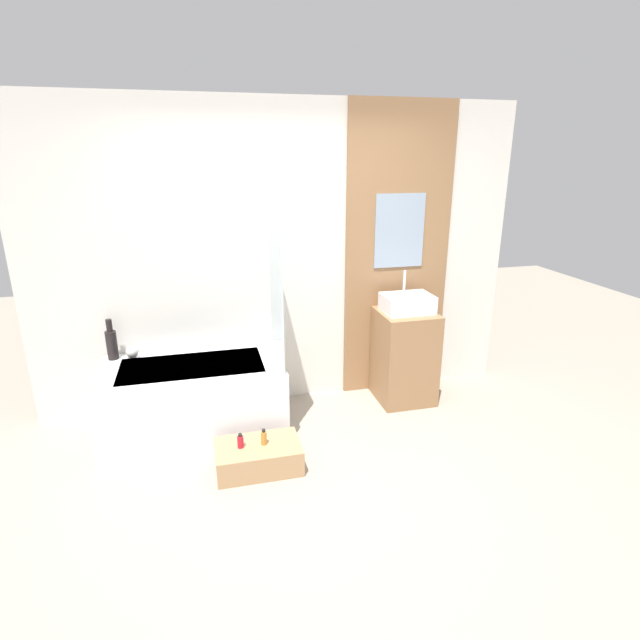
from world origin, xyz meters
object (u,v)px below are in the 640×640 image
object	(u,v)px
vase_tall_dark	(112,343)
sink	(407,303)
wooden_step_bench	(258,456)
bottle_soap_primary	(240,441)
bottle_soap_secondary	(264,437)
bathtub	(195,398)
vase_round_light	(132,352)

from	to	relation	value
vase_tall_dark	sink	bearing A→B (deg)	-4.08
sink	wooden_step_bench	bearing A→B (deg)	-151.82
bottle_soap_primary	bottle_soap_secondary	size ratio (longest dim) A/B	0.90
bathtub	wooden_step_bench	size ratio (longest dim) A/B	2.35
bottle_soap_secondary	bottle_soap_primary	bearing A→B (deg)	-180.00
bottle_soap_primary	sink	bearing A→B (deg)	26.30
vase_round_light	vase_tall_dark	bearing A→B (deg)	176.73
vase_tall_dark	bottle_soap_primary	world-z (taller)	vase_tall_dark
bathtub	wooden_step_bench	distance (m)	0.81
sink	vase_tall_dark	world-z (taller)	sink
sink	vase_tall_dark	size ratio (longest dim) A/B	1.26
bathtub	vase_round_light	size ratio (longest dim) A/B	13.86
wooden_step_bench	bottle_soap_primary	world-z (taller)	bottle_soap_primary
vase_round_light	bottle_soap_secondary	xyz separation A→B (m)	(0.94, -0.94, -0.38)
vase_tall_dark	vase_round_light	world-z (taller)	vase_tall_dark
bathtub	bottle_soap_secondary	size ratio (longest dim) A/B	11.75
sink	bathtub	bearing A→B (deg)	-176.56
vase_round_light	bottle_soap_primary	xyz separation A→B (m)	(0.77, -0.94, -0.39)
wooden_step_bench	bottle_soap_secondary	bearing A→B (deg)	0.00
wooden_step_bench	sink	xyz separation A→B (m)	(1.44, 0.77, 0.82)
bathtub	vase_tall_dark	distance (m)	0.80
bathtub	sink	xyz separation A→B (m)	(1.86, 0.11, 0.63)
bottle_soap_primary	bottle_soap_secondary	distance (m)	0.17
bathtub	bottle_soap_primary	size ratio (longest dim) A/B	13.10
vase_round_light	bottle_soap_secondary	bearing A→B (deg)	-45.06
vase_tall_dark	bottle_soap_primary	distance (m)	1.40
bottle_soap_primary	vase_round_light	bearing A→B (deg)	129.40
sink	bottle_soap_primary	world-z (taller)	sink
vase_round_light	sink	bearing A→B (deg)	-4.13
wooden_step_bench	bottle_soap_primary	size ratio (longest dim) A/B	5.58
bathtub	bottle_soap_secondary	world-z (taller)	bathtub
bathtub	vase_round_light	xyz separation A→B (m)	(-0.47, 0.28, 0.34)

